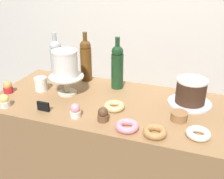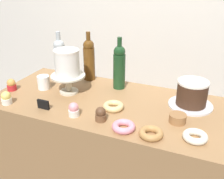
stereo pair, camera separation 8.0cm
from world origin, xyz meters
name	(u,v)px [view 2 (the right image)]	position (x,y,z in m)	size (l,w,h in m)	color
back_wall	(155,12)	(0.00, 0.89, 1.30)	(6.00, 0.05, 2.60)	silver
display_counter	(112,166)	(0.00, 0.00, 0.46)	(1.40, 0.63, 0.92)	#997047
cake_stand_pedestal	(68,81)	(-0.29, 0.02, 1.00)	(0.21, 0.21, 0.11)	beige
white_layer_cake	(67,63)	(-0.29, 0.02, 1.12)	(0.15, 0.15, 0.15)	white
silver_serving_platter	(190,105)	(0.42, 0.13, 0.93)	(0.24, 0.24, 0.01)	silver
chocolate_round_cake	(192,93)	(0.42, 0.13, 1.00)	(0.17, 0.17, 0.14)	#3D2619
wine_bottle_clear	(60,59)	(-0.45, 0.19, 1.07)	(0.08, 0.08, 0.33)	#B2BCC1
wine_bottle_amber	(89,59)	(-0.27, 0.26, 1.07)	(0.08, 0.08, 0.33)	#5B3814
wine_bottle_green	(119,66)	(-0.04, 0.20, 1.07)	(0.08, 0.08, 0.33)	#193D1E
cupcake_chocolate	(101,114)	(0.02, -0.20, 0.96)	(0.06, 0.06, 0.07)	brown
cupcake_caramel	(11,85)	(-0.64, -0.09, 0.96)	(0.06, 0.06, 0.07)	red
cupcake_strawberry	(74,110)	(-0.12, -0.21, 0.96)	(0.06, 0.06, 0.07)	white
cupcake_lemon	(6,98)	(-0.54, -0.24, 0.96)	(0.06, 0.06, 0.07)	white
donut_glazed	(113,106)	(0.04, -0.07, 0.94)	(0.11, 0.11, 0.03)	#E0C17F
donut_pink	(124,127)	(0.16, -0.23, 0.94)	(0.11, 0.11, 0.03)	pink
donut_sugar	(195,136)	(0.48, -0.19, 0.94)	(0.11, 0.11, 0.03)	silver
donut_maple	(151,133)	(0.29, -0.24, 0.94)	(0.11, 0.11, 0.03)	#B27F47
cookie_stack	(178,118)	(0.38, -0.07, 0.95)	(0.08, 0.08, 0.04)	olive
price_sign_chalkboard	(43,105)	(-0.31, -0.21, 0.95)	(0.07, 0.01, 0.05)	black
coffee_cup_ceramic	(44,82)	(-0.47, 0.01, 0.97)	(0.08, 0.08, 0.08)	white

